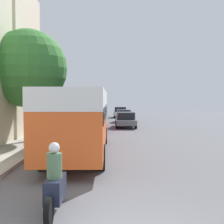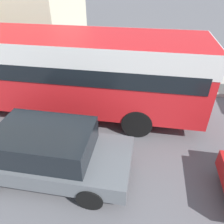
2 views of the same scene
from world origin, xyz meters
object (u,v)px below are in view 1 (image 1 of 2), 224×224
object	(u,v)px
pedestrian_near_curb	(44,118)
bus_lead	(80,113)
car_far_curb	(120,112)
car_distant	(124,116)
car_crossing	(126,119)
motorcycle_behind_lead	(55,185)
bus_third_in_line	(97,104)
bus_following	(91,108)

from	to	relation	value
pedestrian_near_curb	bus_lead	bearing A→B (deg)	-69.19
car_far_curb	car_distant	bearing A→B (deg)	-89.26
car_crossing	motorcycle_behind_lead	bearing A→B (deg)	82.79
bus_third_in_line	car_distant	xyz separation A→B (m)	(3.32, -7.69, -1.24)
bus_lead	motorcycle_behind_lead	distance (m)	8.08
bus_third_in_line	car_crossing	distance (m)	14.45
bus_third_in_line	car_far_curb	world-z (taller)	bus_third_in_line
bus_third_in_line	car_crossing	xyz separation A→B (m)	(3.24, -14.03, -1.23)
bus_following	car_distant	distance (m)	8.35
bus_following	car_far_curb	distance (m)	16.53
bus_third_in_line	car_far_curb	distance (m)	3.54
bus_lead	car_crossing	xyz separation A→B (m)	(2.93, 13.96, -1.27)
motorcycle_behind_lead	car_crossing	xyz separation A→B (m)	(2.77, 21.92, 0.07)
motorcycle_behind_lead	car_distant	bearing A→B (deg)	84.23
motorcycle_behind_lead	bus_lead	bearing A→B (deg)	91.14
bus_third_in_line	bus_following	bearing A→B (deg)	-89.77
bus_lead	pedestrian_near_curb	world-z (taller)	bus_lead
bus_third_in_line	pedestrian_near_curb	world-z (taller)	bus_third_in_line
pedestrian_near_curb	car_far_curb	bearing A→B (deg)	69.03
car_far_curb	car_distant	distance (m)	8.59
car_crossing	pedestrian_near_curb	bearing A→B (deg)	24.94
bus_third_in_line	car_crossing	bearing A→B (deg)	-77.00
bus_third_in_line	car_distant	distance (m)	8.47
bus_following	car_far_curb	xyz separation A→B (m)	(3.15, 16.19, -1.12)
bus_following	car_distant	bearing A→B (deg)	66.79
bus_third_in_line	motorcycle_behind_lead	bearing A→B (deg)	-89.26
car_far_curb	motorcycle_behind_lead	bearing A→B (deg)	-94.26
bus_lead	bus_following	xyz separation A→B (m)	(-0.25, 12.70, -0.13)
car_distant	bus_following	bearing A→B (deg)	66.79
car_far_curb	bus_lead	bearing A→B (deg)	-95.73
bus_following	pedestrian_near_curb	size ratio (longest dim) A/B	6.19
bus_lead	motorcycle_behind_lead	bearing A→B (deg)	-88.86
bus_lead	car_crossing	bearing A→B (deg)	78.14
bus_lead	bus_third_in_line	bearing A→B (deg)	90.63
bus_following	car_crossing	world-z (taller)	bus_following
car_far_curb	bus_following	bearing A→B (deg)	-101.00
bus_following	pedestrian_near_curb	distance (m)	4.38
car_crossing	car_distant	bearing A→B (deg)	-90.73
bus_lead	bus_third_in_line	world-z (taller)	bus_lead
bus_lead	pedestrian_near_curb	distance (m)	11.49
motorcycle_behind_lead	car_far_curb	xyz separation A→B (m)	(2.74, 36.85, 0.10)
car_far_curb	pedestrian_near_curb	world-z (taller)	pedestrian_near_curb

